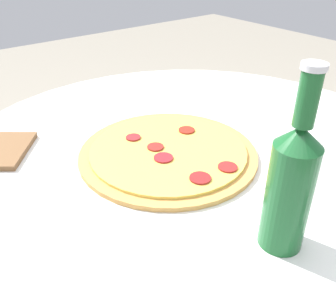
# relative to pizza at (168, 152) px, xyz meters

# --- Properties ---
(table) EXTENTS (1.10, 1.10, 0.77)m
(table) POSITION_rel_pizza_xyz_m (-0.03, -0.05, -0.16)
(table) COLOR silver
(table) RESTS_ON ground_plane
(pizza) EXTENTS (0.37, 0.37, 0.02)m
(pizza) POSITION_rel_pizza_xyz_m (0.00, 0.00, 0.00)
(pizza) COLOR #C68E47
(pizza) RESTS_ON table
(beer_bottle) EXTENTS (0.07, 0.07, 0.28)m
(beer_bottle) POSITION_rel_pizza_xyz_m (-0.30, 0.02, 0.10)
(beer_bottle) COLOR #195628
(beer_bottle) RESTS_ON table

